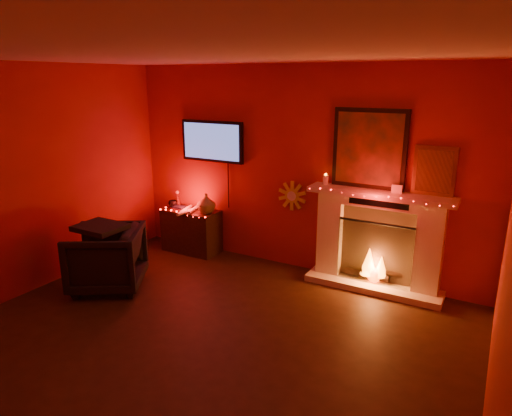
{
  "coord_description": "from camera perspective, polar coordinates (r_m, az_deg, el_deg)",
  "views": [
    {
      "loc": [
        2.4,
        -2.91,
        2.52
      ],
      "look_at": [
        -0.17,
        1.7,
        1.01
      ],
      "focal_mm": 32.0,
      "sensor_mm": 36.0,
      "label": 1
    }
  ],
  "objects": [
    {
      "name": "tv",
      "position": [
        6.57,
        -5.49,
        8.28
      ],
      "size": [
        1.0,
        0.07,
        1.24
      ],
      "color": "black",
      "rests_on": "room"
    },
    {
      "name": "room",
      "position": [
        3.95,
        -9.96,
        -1.48
      ],
      "size": [
        5.0,
        5.0,
        5.0
      ],
      "color": "black",
      "rests_on": "ground"
    },
    {
      "name": "sunburst_clock",
      "position": [
        6.11,
        4.52,
        1.53
      ],
      "size": [
        0.4,
        0.03,
        0.4
      ],
      "color": "gold",
      "rests_on": "room"
    },
    {
      "name": "console_table",
      "position": [
        6.86,
        -7.98,
        -2.45
      ],
      "size": [
        0.84,
        0.56,
        0.92
      ],
      "color": "black",
      "rests_on": "floor"
    },
    {
      "name": "armchair",
      "position": [
        5.92,
        -18.19,
        -5.99
      ],
      "size": [
        1.15,
        1.15,
        0.77
      ],
      "primitive_type": "imported",
      "rotation": [
        0.0,
        0.0,
        -1.02
      ],
      "color": "black",
      "rests_on": "floor"
    },
    {
      "name": "fireplace",
      "position": [
        5.73,
        14.96,
        -2.83
      ],
      "size": [
        1.72,
        0.4,
        2.18
      ],
      "color": "beige",
      "rests_on": "floor"
    }
  ]
}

